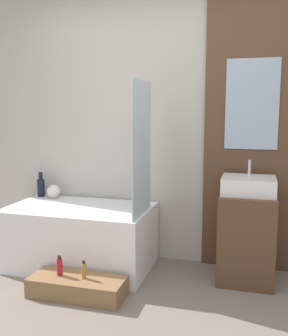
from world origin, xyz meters
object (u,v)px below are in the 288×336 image
(bathtub, at_px, (80,236))
(vase_round_light, at_px, (53,191))
(vase_tall_dark, at_px, (41,187))
(bottle_soap_secondary, at_px, (84,270))
(bottle_soap_primary, at_px, (60,267))
(sink, at_px, (249,185))
(wooden_step_bench, at_px, (78,287))

(bathtub, xyz_separation_m, vase_round_light, (-0.40, 0.26, 0.35))
(vase_tall_dark, relative_size, bottle_soap_secondary, 1.75)
(bottle_soap_secondary, bearing_deg, bottle_soap_primary, 180.00)
(sink, height_order, vase_tall_dark, sink)
(vase_round_light, xyz_separation_m, bottle_soap_secondary, (0.69, -0.83, -0.41))
(bottle_soap_primary, bearing_deg, bottle_soap_secondary, -0.00)
(wooden_step_bench, xyz_separation_m, vase_round_light, (-0.64, 0.83, 0.55))
(sink, xyz_separation_m, bottle_soap_secondary, (-1.19, -0.67, -0.60))
(wooden_step_bench, bearing_deg, vase_tall_dark, 132.76)
(bathtub, relative_size, wooden_step_bench, 1.74)
(vase_round_light, distance_m, bottle_soap_secondary, 1.15)
(sink, relative_size, vase_round_light, 3.22)
(bottle_soap_secondary, bearing_deg, sink, 29.54)
(bottle_soap_primary, distance_m, bottle_soap_secondary, 0.20)
(wooden_step_bench, xyz_separation_m, sink, (1.24, 0.67, 0.74))
(wooden_step_bench, height_order, vase_tall_dark, vase_tall_dark)
(wooden_step_bench, bearing_deg, sink, 28.43)
(bottle_soap_primary, relative_size, bottle_soap_secondary, 1.13)
(wooden_step_bench, distance_m, bottle_soap_secondary, 0.15)
(vase_tall_dark, distance_m, vase_round_light, 0.16)
(bathtub, relative_size, vase_round_light, 9.64)
(bathtub, height_order, sink, sink)
(bottle_soap_primary, bearing_deg, vase_round_light, 120.51)
(bathtub, height_order, vase_round_light, vase_round_light)
(bathtub, xyz_separation_m, bottle_soap_secondary, (0.29, -0.56, -0.07))
(wooden_step_bench, xyz_separation_m, bottle_soap_primary, (-0.15, 0.00, 0.15))
(vase_tall_dark, relative_size, bottle_soap_primary, 1.56)
(sink, xyz_separation_m, vase_round_light, (-1.88, 0.15, -0.19))
(wooden_step_bench, distance_m, sink, 1.60)
(bathtub, height_order, bottle_soap_primary, bathtub)
(vase_tall_dark, bearing_deg, bottle_soap_secondary, -45.30)
(wooden_step_bench, xyz_separation_m, vase_tall_dark, (-0.79, 0.86, 0.59))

